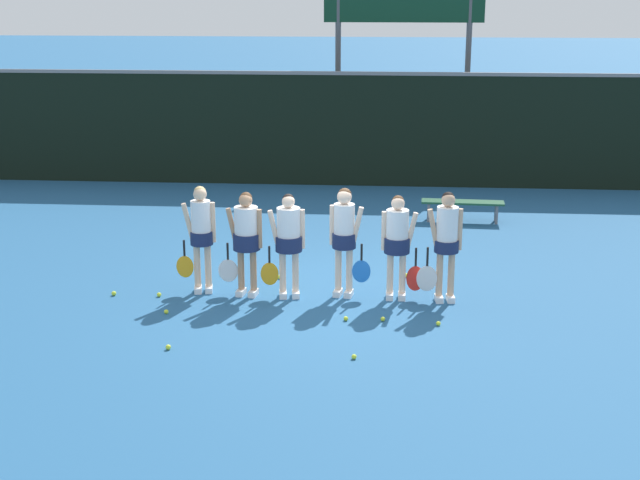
{
  "coord_description": "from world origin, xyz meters",
  "views": [
    {
      "loc": [
        1.03,
        -12.93,
        4.62
      ],
      "look_at": [
        0.05,
        -0.03,
        0.9
      ],
      "focal_mm": 50.0,
      "sensor_mm": 36.0,
      "label": 1
    }
  ],
  "objects_px": {
    "tennis_ball_3": "(354,357)",
    "tennis_ball_7": "(168,347)",
    "player_1": "(246,235)",
    "tennis_ball_5": "(166,312)",
    "tennis_ball_1": "(438,323)",
    "tennis_ball_9": "(346,319)",
    "player_3": "(345,233)",
    "tennis_ball_10": "(223,274)",
    "player_0": "(201,231)",
    "tennis_ball_2": "(114,293)",
    "tennis_ball_8": "(159,295)",
    "tennis_ball_4": "(383,319)",
    "scoreboard": "(404,11)",
    "tennis_ball_0": "(406,275)",
    "player_2": "(288,237)",
    "player_4": "(398,239)",
    "player_5": "(446,238)",
    "bench_courtside": "(463,204)",
    "tennis_ball_6": "(280,277)"
  },
  "relations": [
    {
      "from": "tennis_ball_8",
      "to": "tennis_ball_10",
      "type": "height_order",
      "value": "tennis_ball_8"
    },
    {
      "from": "tennis_ball_5",
      "to": "tennis_ball_9",
      "type": "distance_m",
      "value": 2.63
    },
    {
      "from": "player_0",
      "to": "tennis_ball_3",
      "type": "distance_m",
      "value": 3.59
    },
    {
      "from": "tennis_ball_4",
      "to": "tennis_ball_5",
      "type": "xyz_separation_m",
      "value": [
        -3.15,
        0.05,
        -0.0
      ]
    },
    {
      "from": "tennis_ball_3",
      "to": "tennis_ball_6",
      "type": "bearing_deg",
      "value": 113.13
    },
    {
      "from": "tennis_ball_2",
      "to": "tennis_ball_4",
      "type": "bearing_deg",
      "value": -10.5
    },
    {
      "from": "player_1",
      "to": "tennis_ball_2",
      "type": "xyz_separation_m",
      "value": [
        -2.05,
        -0.2,
        -0.92
      ]
    },
    {
      "from": "tennis_ball_0",
      "to": "tennis_ball_4",
      "type": "bearing_deg",
      "value": -100.17
    },
    {
      "from": "tennis_ball_5",
      "to": "tennis_ball_10",
      "type": "height_order",
      "value": "same"
    },
    {
      "from": "tennis_ball_3",
      "to": "tennis_ball_7",
      "type": "bearing_deg",
      "value": 177.17
    },
    {
      "from": "player_4",
      "to": "tennis_ball_4",
      "type": "xyz_separation_m",
      "value": [
        -0.19,
        -0.99,
        -0.91
      ]
    },
    {
      "from": "tennis_ball_0",
      "to": "bench_courtside",
      "type": "bearing_deg",
      "value": 72.02
    },
    {
      "from": "tennis_ball_1",
      "to": "tennis_ball_5",
      "type": "relative_size",
      "value": 1.01
    },
    {
      "from": "scoreboard",
      "to": "tennis_ball_3",
      "type": "height_order",
      "value": "scoreboard"
    },
    {
      "from": "player_4",
      "to": "player_5",
      "type": "distance_m",
      "value": 0.72
    },
    {
      "from": "player_3",
      "to": "player_1",
      "type": "bearing_deg",
      "value": -166.84
    },
    {
      "from": "scoreboard",
      "to": "tennis_ball_9",
      "type": "height_order",
      "value": "scoreboard"
    },
    {
      "from": "tennis_ball_5",
      "to": "player_0",
      "type": "bearing_deg",
      "value": 71.65
    },
    {
      "from": "player_0",
      "to": "player_4",
      "type": "bearing_deg",
      "value": -11.97
    },
    {
      "from": "player_0",
      "to": "player_2",
      "type": "xyz_separation_m",
      "value": [
        1.36,
        -0.13,
        -0.03
      ]
    },
    {
      "from": "player_4",
      "to": "tennis_ball_7",
      "type": "bearing_deg",
      "value": -142.97
    },
    {
      "from": "player_0",
      "to": "player_1",
      "type": "height_order",
      "value": "player_0"
    },
    {
      "from": "player_3",
      "to": "tennis_ball_5",
      "type": "bearing_deg",
      "value": -148.71
    },
    {
      "from": "tennis_ball_3",
      "to": "tennis_ball_8",
      "type": "distance_m",
      "value": 3.75
    },
    {
      "from": "tennis_ball_2",
      "to": "player_4",
      "type": "bearing_deg",
      "value": 2.9
    },
    {
      "from": "tennis_ball_3",
      "to": "tennis_ball_0",
      "type": "bearing_deg",
      "value": 78.0
    },
    {
      "from": "tennis_ball_4",
      "to": "tennis_ball_1",
      "type": "bearing_deg",
      "value": -8.65
    },
    {
      "from": "player_0",
      "to": "tennis_ball_6",
      "type": "relative_size",
      "value": 26.16
    },
    {
      "from": "scoreboard",
      "to": "tennis_ball_7",
      "type": "distance_m",
      "value": 12.85
    },
    {
      "from": "player_4",
      "to": "player_5",
      "type": "xyz_separation_m",
      "value": [
        0.72,
        -0.06,
        0.05
      ]
    },
    {
      "from": "tennis_ball_0",
      "to": "tennis_ball_4",
      "type": "distance_m",
      "value": 2.04
    },
    {
      "from": "player_1",
      "to": "player_3",
      "type": "height_order",
      "value": "player_3"
    },
    {
      "from": "tennis_ball_4",
      "to": "tennis_ball_3",
      "type": "bearing_deg",
      "value": -104.64
    },
    {
      "from": "tennis_ball_6",
      "to": "tennis_ball_8",
      "type": "height_order",
      "value": "tennis_ball_8"
    },
    {
      "from": "tennis_ball_9",
      "to": "tennis_ball_10",
      "type": "bearing_deg",
      "value": 138.57
    },
    {
      "from": "player_4",
      "to": "tennis_ball_7",
      "type": "xyz_separation_m",
      "value": [
        -3.0,
        -2.24,
        -0.91
      ]
    },
    {
      "from": "tennis_ball_1",
      "to": "tennis_ball_3",
      "type": "distance_m",
      "value": 1.69
    },
    {
      "from": "tennis_ball_4",
      "to": "tennis_ball_8",
      "type": "bearing_deg",
      "value": 167.39
    },
    {
      "from": "tennis_ball_10",
      "to": "player_4",
      "type": "bearing_deg",
      "value": -16.81
    },
    {
      "from": "player_1",
      "to": "tennis_ball_5",
      "type": "height_order",
      "value": "player_1"
    },
    {
      "from": "player_5",
      "to": "tennis_ball_0",
      "type": "relative_size",
      "value": 24.11
    },
    {
      "from": "player_2",
      "to": "tennis_ball_8",
      "type": "bearing_deg",
      "value": 176.85
    },
    {
      "from": "tennis_ball_1",
      "to": "tennis_ball_9",
      "type": "bearing_deg",
      "value": 175.93
    },
    {
      "from": "player_0",
      "to": "player_3",
      "type": "bearing_deg",
      "value": -10.87
    },
    {
      "from": "player_2",
      "to": "player_3",
      "type": "xyz_separation_m",
      "value": [
        0.84,
        0.11,
        0.05
      ]
    },
    {
      "from": "player_1",
      "to": "player_3",
      "type": "xyz_separation_m",
      "value": [
        1.49,
        0.09,
        0.04
      ]
    },
    {
      "from": "player_1",
      "to": "tennis_ball_5",
      "type": "bearing_deg",
      "value": -130.81
    },
    {
      "from": "tennis_ball_3",
      "to": "tennis_ball_7",
      "type": "relative_size",
      "value": 0.93
    },
    {
      "from": "tennis_ball_7",
      "to": "tennis_ball_9",
      "type": "xyz_separation_m",
      "value": [
        2.28,
        1.22,
        -0.0
      ]
    },
    {
      "from": "player_1",
      "to": "tennis_ball_5",
      "type": "relative_size",
      "value": 25.06
    }
  ]
}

